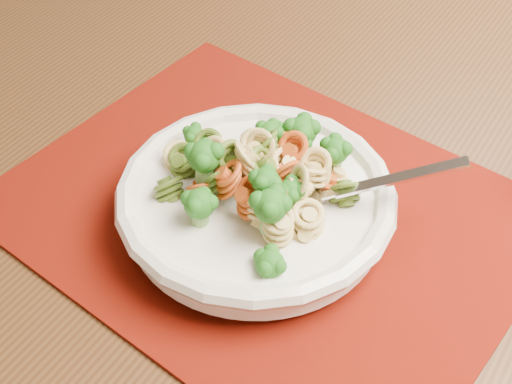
% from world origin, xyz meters
% --- Properties ---
extents(dining_table, '(1.55, 1.19, 0.71)m').
position_xyz_m(dining_table, '(-0.55, -0.29, 0.62)').
color(dining_table, '#4B2D15').
rests_on(dining_table, ground).
extents(placemat, '(0.55, 0.49, 0.00)m').
position_xyz_m(placemat, '(-0.51, -0.43, 0.72)').
color(placemat, '#5E1204').
rests_on(placemat, dining_table).
extents(pasta_bowl, '(0.25, 0.25, 0.05)m').
position_xyz_m(pasta_bowl, '(-0.51, -0.45, 0.75)').
color(pasta_bowl, white).
rests_on(pasta_bowl, placemat).
extents(pasta_broccoli_heap, '(0.21, 0.21, 0.06)m').
position_xyz_m(pasta_broccoli_heap, '(-0.51, -0.45, 0.76)').
color(pasta_broccoli_heap, tan).
rests_on(pasta_broccoli_heap, pasta_bowl).
extents(fork, '(0.18, 0.08, 0.08)m').
position_xyz_m(fork, '(-0.47, -0.45, 0.76)').
color(fork, silver).
rests_on(fork, pasta_bowl).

